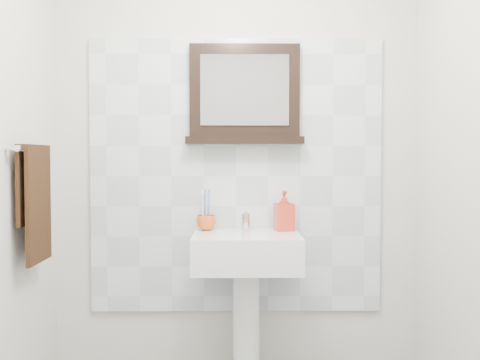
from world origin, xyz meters
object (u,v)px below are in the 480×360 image
pedestal_sink (246,269)px  hand_towel (35,194)px  framed_mirror (245,97)px  soap_dispenser (284,211)px  toothbrush_cup (206,223)px

pedestal_sink → hand_towel: 1.10m
pedestal_sink → framed_mirror: bearing=91.9°
soap_dispenser → hand_towel: (-1.20, -0.37, 0.11)m
pedestal_sink → hand_towel: size_ratio=1.75×
toothbrush_cup → hand_towel: hand_towel is taller
pedestal_sink → toothbrush_cup: (-0.21, 0.13, 0.22)m
toothbrush_cup → framed_mirror: bearing=15.7°
soap_dispenser → framed_mirror: framed_mirror is taller
hand_towel → soap_dispenser: bearing=17.2°
soap_dispenser → toothbrush_cup: bearing=168.9°
pedestal_sink → soap_dispenser: size_ratio=4.46×
pedestal_sink → hand_towel: bearing=-165.6°
pedestal_sink → framed_mirror: (-0.01, 0.19, 0.91)m
toothbrush_cup → soap_dispenser: soap_dispenser is taller
toothbrush_cup → framed_mirror: (0.21, 0.06, 0.68)m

